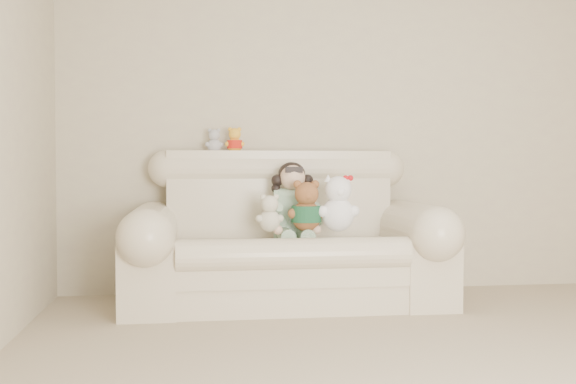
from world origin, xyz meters
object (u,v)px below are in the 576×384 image
at_px(seated_child, 293,200).
at_px(cream_teddy, 270,209).
at_px(white_cat, 338,197).
at_px(brown_teddy, 306,201).
at_px(sofa, 286,227).

height_order(seated_child, cream_teddy, seated_child).
relative_size(white_cat, cream_teddy, 1.53).
bearing_deg(white_cat, brown_teddy, 178.92).
xyz_separation_m(sofa, cream_teddy, (-0.12, -0.13, 0.13)).
bearing_deg(brown_teddy, seated_child, 112.14).
distance_m(sofa, seated_child, 0.20).
bearing_deg(seated_child, cream_teddy, -122.60).
height_order(brown_teddy, white_cat, white_cat).
bearing_deg(brown_teddy, cream_teddy, -173.06).
xyz_separation_m(brown_teddy, white_cat, (0.20, -0.02, 0.02)).
bearing_deg(brown_teddy, sofa, 138.58).
distance_m(seated_child, brown_teddy, 0.21).
relative_size(seated_child, cream_teddy, 1.91).
height_order(sofa, cream_teddy, sofa).
distance_m(white_cat, cream_teddy, 0.45).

